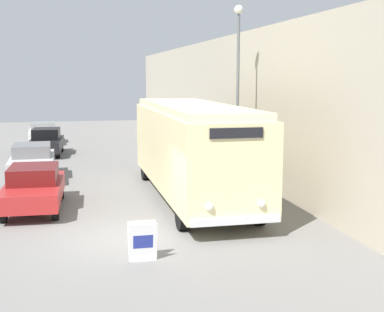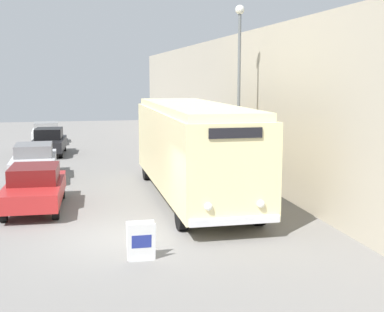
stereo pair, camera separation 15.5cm
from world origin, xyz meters
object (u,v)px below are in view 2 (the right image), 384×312
sign_board (141,242)px  parked_car_near (35,187)px  streetlamp (239,73)px  vintage_bus (193,146)px  parked_car_far (49,142)px  parked_car_distant (46,132)px  parked_car_mid (34,161)px

sign_board → parked_car_near: 6.59m
streetlamp → parked_car_near: (-7.75, -1.82, -3.83)m
sign_board → streetlamp: size_ratio=0.13×
vintage_bus → parked_car_far: 13.80m
parked_car_near → parked_car_far: 12.92m
vintage_bus → parked_car_distant: bearing=108.6°
vintage_bus → sign_board: size_ratio=11.15×
parked_car_mid → parked_car_distant: parked_car_mid is taller
vintage_bus → streetlamp: bearing=33.2°
streetlamp → sign_board: bearing=-122.1°
parked_car_near → parked_car_mid: 5.59m
parked_car_mid → parked_car_distant: (-0.12, 12.99, -0.07)m
sign_board → parked_car_near: (-2.91, 5.91, 0.29)m
sign_board → parked_car_far: (-3.01, 18.82, 0.29)m
parked_car_near → parked_car_far: (-0.10, 12.92, -0.00)m
parked_car_mid → parked_car_far: (0.30, 7.34, -0.03)m
parked_car_mid → parked_car_near: bearing=-86.7°
sign_board → parked_car_distant: (-3.43, 24.47, 0.24)m
sign_board → parked_car_far: parked_car_far is taller
sign_board → parked_car_distant: bearing=98.0°
parked_car_distant → sign_board: bearing=-84.3°
parked_car_mid → streetlamp: bearing=-25.5°
sign_board → parked_car_near: size_ratio=0.22×
streetlamp → parked_car_distant: bearing=116.3°
parked_car_mid → vintage_bus: bearing=-41.7°
parked_car_distant → parked_car_mid: bearing=-91.7°
sign_board → streetlamp: bearing=57.9°
streetlamp → parked_car_distant: streetlamp is taller
parked_car_near → parked_car_far: parked_car_far is taller
streetlamp → parked_car_distant: 19.08m
sign_board → streetlamp: 10.01m
streetlamp → parked_car_mid: bearing=155.3°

